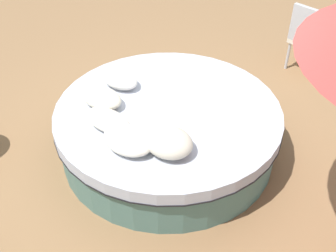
{
  "coord_description": "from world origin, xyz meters",
  "views": [
    {
      "loc": [
        -2.19,
        2.78,
        3.22
      ],
      "look_at": [
        0.0,
        0.0,
        0.34
      ],
      "focal_mm": 45.27,
      "sensor_mm": 36.0,
      "label": 1
    }
  ],
  "objects_px": {
    "round_bed": "(168,130)",
    "throw_pillow_2": "(108,120)",
    "throw_pillow_1": "(102,98)",
    "throw_pillow_3": "(128,140)",
    "throw_pillow_0": "(120,79)",
    "throw_pillow_4": "(169,142)",
    "patio_chair": "(311,36)"
  },
  "relations": [
    {
      "from": "throw_pillow_1",
      "to": "throw_pillow_3",
      "type": "distance_m",
      "value": 0.75
    },
    {
      "from": "throw_pillow_2",
      "to": "throw_pillow_3",
      "type": "distance_m",
      "value": 0.38
    },
    {
      "from": "throw_pillow_2",
      "to": "throw_pillow_3",
      "type": "relative_size",
      "value": 1.04
    },
    {
      "from": "throw_pillow_0",
      "to": "round_bed",
      "type": "bearing_deg",
      "value": 178.93
    },
    {
      "from": "throw_pillow_1",
      "to": "throw_pillow_2",
      "type": "xyz_separation_m",
      "value": [
        -0.31,
        0.22,
        -0.01
      ]
    },
    {
      "from": "throw_pillow_1",
      "to": "throw_pillow_3",
      "type": "xyz_separation_m",
      "value": [
        -0.68,
        0.33,
        0.0
      ]
    },
    {
      "from": "throw_pillow_1",
      "to": "throw_pillow_2",
      "type": "height_order",
      "value": "throw_pillow_1"
    },
    {
      "from": "throw_pillow_0",
      "to": "throw_pillow_1",
      "type": "height_order",
      "value": "throw_pillow_1"
    },
    {
      "from": "throw_pillow_4",
      "to": "patio_chair",
      "type": "height_order",
      "value": "patio_chair"
    },
    {
      "from": "round_bed",
      "to": "throw_pillow_4",
      "type": "xyz_separation_m",
      "value": [
        -0.41,
        0.5,
        0.39
      ]
    },
    {
      "from": "throw_pillow_4",
      "to": "throw_pillow_3",
      "type": "bearing_deg",
      "value": 30.62
    },
    {
      "from": "throw_pillow_0",
      "to": "throw_pillow_4",
      "type": "height_order",
      "value": "throw_pillow_4"
    },
    {
      "from": "throw_pillow_2",
      "to": "patio_chair",
      "type": "height_order",
      "value": "patio_chair"
    },
    {
      "from": "patio_chair",
      "to": "throw_pillow_0",
      "type": "bearing_deg",
      "value": -107.4
    },
    {
      "from": "round_bed",
      "to": "throw_pillow_1",
      "type": "xyz_separation_m",
      "value": [
        0.6,
        0.37,
        0.36
      ]
    },
    {
      "from": "throw_pillow_3",
      "to": "throw_pillow_1",
      "type": "bearing_deg",
      "value": -26.08
    },
    {
      "from": "throw_pillow_1",
      "to": "round_bed",
      "type": "bearing_deg",
      "value": -148.58
    },
    {
      "from": "throw_pillow_2",
      "to": "round_bed",
      "type": "bearing_deg",
      "value": -116.1
    },
    {
      "from": "throw_pillow_2",
      "to": "patio_chair",
      "type": "relative_size",
      "value": 0.55
    },
    {
      "from": "throw_pillow_2",
      "to": "throw_pillow_0",
      "type": "bearing_deg",
      "value": -56.16
    },
    {
      "from": "throw_pillow_0",
      "to": "patio_chair",
      "type": "bearing_deg",
      "value": -115.17
    },
    {
      "from": "throw_pillow_0",
      "to": "throw_pillow_2",
      "type": "relative_size",
      "value": 0.83
    },
    {
      "from": "round_bed",
      "to": "throw_pillow_0",
      "type": "height_order",
      "value": "throw_pillow_0"
    },
    {
      "from": "throw_pillow_0",
      "to": "patio_chair",
      "type": "height_order",
      "value": "patio_chair"
    },
    {
      "from": "throw_pillow_1",
      "to": "throw_pillow_3",
      "type": "height_order",
      "value": "throw_pillow_3"
    },
    {
      "from": "throw_pillow_0",
      "to": "throw_pillow_2",
      "type": "bearing_deg",
      "value": 123.84
    },
    {
      "from": "throw_pillow_3",
      "to": "round_bed",
      "type": "bearing_deg",
      "value": -83.61
    },
    {
      "from": "round_bed",
      "to": "throw_pillow_2",
      "type": "distance_m",
      "value": 0.75
    },
    {
      "from": "throw_pillow_1",
      "to": "patio_chair",
      "type": "xyz_separation_m",
      "value": [
        -1.08,
        -2.88,
        -0.1
      ]
    },
    {
      "from": "throw_pillow_0",
      "to": "throw_pillow_1",
      "type": "bearing_deg",
      "value": 103.85
    },
    {
      "from": "throw_pillow_1",
      "to": "throw_pillow_4",
      "type": "height_order",
      "value": "throw_pillow_4"
    },
    {
      "from": "throw_pillow_3",
      "to": "throw_pillow_4",
      "type": "height_order",
      "value": "throw_pillow_4"
    }
  ]
}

